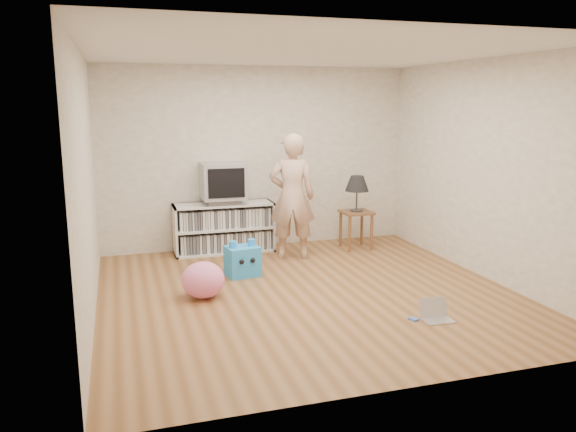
{
  "coord_description": "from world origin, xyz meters",
  "views": [
    {
      "loc": [
        -1.96,
        -5.66,
        2.08
      ],
      "look_at": [
        -0.1,
        0.4,
        0.8
      ],
      "focal_mm": 35.0,
      "sensor_mm": 36.0,
      "label": 1
    }
  ],
  "objects_px": {
    "dvd_deck": "(223,201)",
    "table_lamp": "(357,184)",
    "plush_pink": "(203,280)",
    "media_unit": "(224,227)",
    "plush_blue": "(243,261)",
    "laptop": "(435,314)",
    "person": "(292,197)",
    "crt_tv": "(223,181)",
    "side_table": "(356,220)"
  },
  "relations": [
    {
      "from": "dvd_deck",
      "to": "side_table",
      "type": "xyz_separation_m",
      "value": [
        1.87,
        -0.37,
        -0.32
      ]
    },
    {
      "from": "person",
      "to": "plush_blue",
      "type": "relative_size",
      "value": 3.79
    },
    {
      "from": "side_table",
      "to": "laptop",
      "type": "distance_m",
      "value": 2.81
    },
    {
      "from": "crt_tv",
      "to": "plush_pink",
      "type": "distance_m",
      "value": 2.09
    },
    {
      "from": "crt_tv",
      "to": "plush_pink",
      "type": "height_order",
      "value": "crt_tv"
    },
    {
      "from": "person",
      "to": "table_lamp",
      "type": "bearing_deg",
      "value": -153.21
    },
    {
      "from": "crt_tv",
      "to": "laptop",
      "type": "xyz_separation_m",
      "value": [
        1.5,
        -3.13,
        -0.97
      ]
    },
    {
      "from": "table_lamp",
      "to": "side_table",
      "type": "bearing_deg",
      "value": 0.0
    },
    {
      "from": "media_unit",
      "to": "plush_pink",
      "type": "height_order",
      "value": "media_unit"
    },
    {
      "from": "media_unit",
      "to": "laptop",
      "type": "distance_m",
      "value": 3.5
    },
    {
      "from": "person",
      "to": "crt_tv",
      "type": "bearing_deg",
      "value": -21.27
    },
    {
      "from": "media_unit",
      "to": "person",
      "type": "xyz_separation_m",
      "value": [
        0.82,
        -0.61,
        0.5
      ]
    },
    {
      "from": "laptop",
      "to": "plush_blue",
      "type": "distance_m",
      "value": 2.46
    },
    {
      "from": "media_unit",
      "to": "plush_pink",
      "type": "relative_size",
      "value": 2.99
    },
    {
      "from": "side_table",
      "to": "plush_blue",
      "type": "height_order",
      "value": "side_table"
    },
    {
      "from": "crt_tv",
      "to": "side_table",
      "type": "bearing_deg",
      "value": -11.11
    },
    {
      "from": "media_unit",
      "to": "dvd_deck",
      "type": "bearing_deg",
      "value": -90.0
    },
    {
      "from": "table_lamp",
      "to": "plush_pink",
      "type": "relative_size",
      "value": 1.1
    },
    {
      "from": "table_lamp",
      "to": "person",
      "type": "relative_size",
      "value": 0.3
    },
    {
      "from": "table_lamp",
      "to": "plush_pink",
      "type": "distance_m",
      "value": 2.95
    },
    {
      "from": "dvd_deck",
      "to": "person",
      "type": "height_order",
      "value": "person"
    },
    {
      "from": "person",
      "to": "dvd_deck",
      "type": "bearing_deg",
      "value": -21.42
    },
    {
      "from": "laptop",
      "to": "plush_blue",
      "type": "relative_size",
      "value": 0.68
    },
    {
      "from": "media_unit",
      "to": "plush_blue",
      "type": "distance_m",
      "value": 1.21
    },
    {
      "from": "crt_tv",
      "to": "side_table",
      "type": "relative_size",
      "value": 1.09
    },
    {
      "from": "media_unit",
      "to": "person",
      "type": "bearing_deg",
      "value": -36.7
    },
    {
      "from": "dvd_deck",
      "to": "side_table",
      "type": "bearing_deg",
      "value": -11.21
    },
    {
      "from": "laptop",
      "to": "plush_pink",
      "type": "height_order",
      "value": "plush_pink"
    },
    {
      "from": "dvd_deck",
      "to": "table_lamp",
      "type": "relative_size",
      "value": 0.87
    },
    {
      "from": "media_unit",
      "to": "plush_pink",
      "type": "xyz_separation_m",
      "value": [
        -0.58,
        -1.85,
        -0.15
      ]
    },
    {
      "from": "plush_pink",
      "to": "crt_tv",
      "type": "bearing_deg",
      "value": 72.54
    },
    {
      "from": "plush_blue",
      "to": "plush_pink",
      "type": "distance_m",
      "value": 0.87
    },
    {
      "from": "plush_pink",
      "to": "media_unit",
      "type": "bearing_deg",
      "value": 72.71
    },
    {
      "from": "side_table",
      "to": "table_lamp",
      "type": "xyz_separation_m",
      "value": [
        0.0,
        0.0,
        0.53
      ]
    },
    {
      "from": "side_table",
      "to": "table_lamp",
      "type": "relative_size",
      "value": 1.07
    },
    {
      "from": "media_unit",
      "to": "plush_blue",
      "type": "bearing_deg",
      "value": -89.85
    },
    {
      "from": "media_unit",
      "to": "table_lamp",
      "type": "xyz_separation_m",
      "value": [
        1.87,
        -0.39,
        0.59
      ]
    },
    {
      "from": "dvd_deck",
      "to": "table_lamp",
      "type": "xyz_separation_m",
      "value": [
        1.87,
        -0.37,
        0.21
      ]
    },
    {
      "from": "plush_pink",
      "to": "table_lamp",
      "type": "bearing_deg",
      "value": 30.99
    },
    {
      "from": "side_table",
      "to": "plush_blue",
      "type": "bearing_deg",
      "value": -156.31
    },
    {
      "from": "plush_pink",
      "to": "dvd_deck",
      "type": "bearing_deg",
      "value": 72.57
    },
    {
      "from": "side_table",
      "to": "table_lamp",
      "type": "bearing_deg",
      "value": 0.0
    },
    {
      "from": "dvd_deck",
      "to": "person",
      "type": "distance_m",
      "value": 1.02
    },
    {
      "from": "dvd_deck",
      "to": "plush_blue",
      "type": "distance_m",
      "value": 1.31
    },
    {
      "from": "dvd_deck",
      "to": "plush_blue",
      "type": "bearing_deg",
      "value": -89.85
    },
    {
      "from": "media_unit",
      "to": "dvd_deck",
      "type": "height_order",
      "value": "dvd_deck"
    },
    {
      "from": "person",
      "to": "plush_blue",
      "type": "bearing_deg",
      "value": 50.42
    },
    {
      "from": "dvd_deck",
      "to": "laptop",
      "type": "distance_m",
      "value": 3.54
    },
    {
      "from": "dvd_deck",
      "to": "crt_tv",
      "type": "distance_m",
      "value": 0.29
    },
    {
      "from": "dvd_deck",
      "to": "plush_blue",
      "type": "height_order",
      "value": "dvd_deck"
    }
  ]
}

